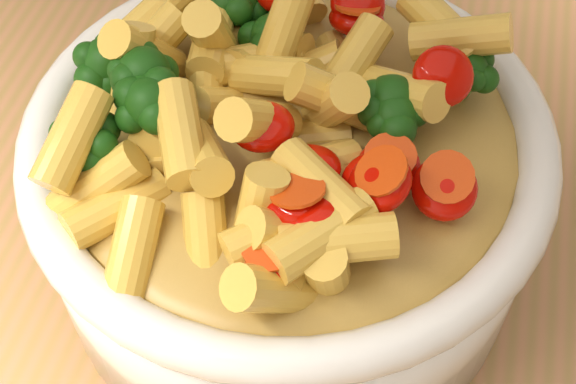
# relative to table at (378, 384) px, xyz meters

# --- Properties ---
(table) EXTENTS (1.20, 0.80, 0.90)m
(table) POSITION_rel_table_xyz_m (0.00, 0.00, 0.00)
(table) COLOR #B87B4F
(table) RESTS_ON ground
(serving_bowl) EXTENTS (0.27, 0.27, 0.12)m
(serving_bowl) POSITION_rel_table_xyz_m (-0.07, 0.03, 0.16)
(serving_bowl) COLOR white
(serving_bowl) RESTS_ON table
(pasta_salad) EXTENTS (0.22, 0.22, 0.05)m
(pasta_salad) POSITION_rel_table_xyz_m (-0.07, 0.03, 0.23)
(pasta_salad) COLOR #F4D14D
(pasta_salad) RESTS_ON serving_bowl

